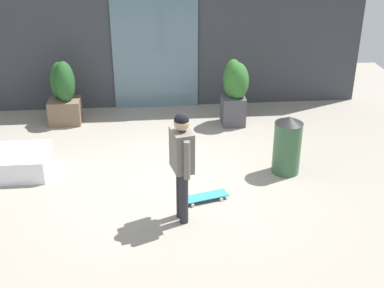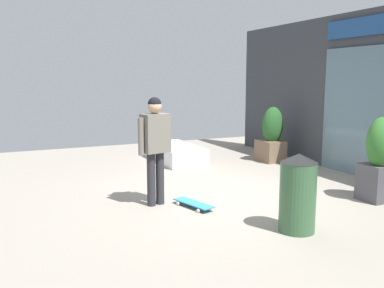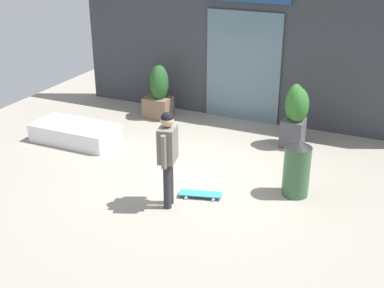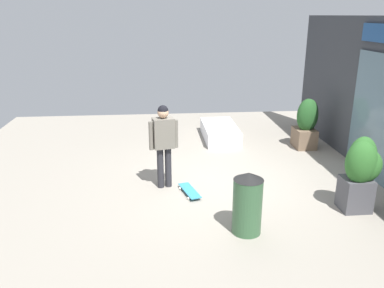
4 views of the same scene
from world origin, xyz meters
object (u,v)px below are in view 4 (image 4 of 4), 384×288
Objects in this scene: planter_box_left at (307,123)px; planter_box_right at (361,169)px; skateboarder at (164,138)px; skateboard at (190,191)px; trash_bin at (247,203)px.

planter_box_left is 0.96× the size of planter_box_right.
skateboarder reaches higher than planter_box_left.
skateboarder reaches higher than planter_box_right.
skateboarder is 2.17× the size of skateboard.
planter_box_right is 1.33× the size of trash_bin.
planter_box_right is (1.30, 3.37, -0.25)m from skateboarder.
skateboard is at bearing 39.43° from skateboarder.
trash_bin is at bearing -75.29° from planter_box_right.
skateboarder is at bearing -111.12° from planter_box_right.
skateboarder is 1.64× the size of trash_bin.
skateboard is at bearing -152.05° from trash_bin.
planter_box_left is at bearing 148.28° from trash_bin.
skateboard is 3.12m from planter_box_right.
trash_bin is (0.55, -2.11, -0.26)m from planter_box_right.
planter_box_left is (-2.52, 3.26, 0.60)m from skateboard.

